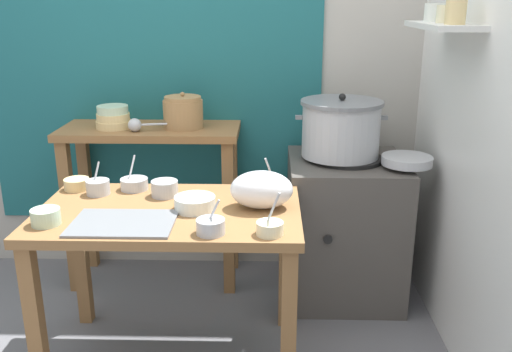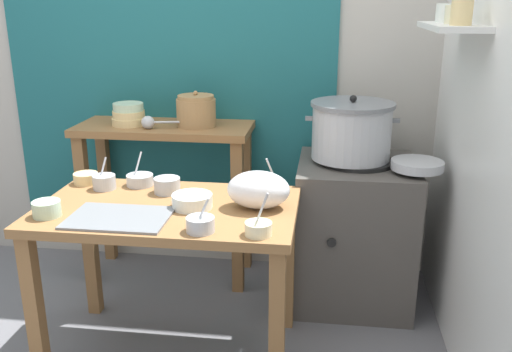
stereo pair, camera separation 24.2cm
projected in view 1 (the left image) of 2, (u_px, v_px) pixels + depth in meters
name	position (u px, v px, depth m)	size (l,w,h in m)	color
wall_back	(194.00, 47.00, 3.10)	(4.40, 0.12, 2.60)	#B2ADA3
wall_right	(491.00, 67.00, 2.22)	(0.30, 3.20, 2.60)	white
prep_table	(170.00, 233.00, 2.35)	(1.10, 0.66, 0.72)	olive
back_shelf_table	(152.00, 167.00, 3.05)	(0.96, 0.40, 0.90)	olive
stove_block	(344.00, 227.00, 2.99)	(0.60, 0.61, 0.78)	#4C4742
steamer_pot	(341.00, 128.00, 2.84)	(0.47, 0.42, 0.33)	#B7BABF
clay_pot	(183.00, 112.00, 2.95)	(0.21, 0.21, 0.19)	#A37A4C
bowl_stack_enamel	(113.00, 118.00, 2.95)	(0.19, 0.19, 0.12)	#E5C684
ladle	(137.00, 125.00, 2.88)	(0.27, 0.09, 0.07)	#B7BABF
serving_tray	(123.00, 223.00, 2.16)	(0.40, 0.28, 0.01)	slate
plastic_bag	(262.00, 190.00, 2.31)	(0.26, 0.19, 0.16)	white
wide_pan	(407.00, 160.00, 2.73)	(0.25, 0.25, 0.04)	#B7BABF
prep_bowl_0	(165.00, 188.00, 2.46)	(0.12, 0.12, 0.07)	#B7BABF
prep_bowl_1	(211.00, 226.00, 2.07)	(0.11, 0.11, 0.13)	#B7BABF
prep_bowl_2	(46.00, 216.00, 2.15)	(0.11, 0.11, 0.06)	#B7D1AD
prep_bowl_3	(77.00, 184.00, 2.55)	(0.11, 0.11, 0.05)	#E5C684
prep_bowl_4	(195.00, 203.00, 2.30)	(0.17, 0.17, 0.06)	silver
prep_bowl_5	(98.00, 187.00, 2.49)	(0.11, 0.11, 0.14)	#B7BABF
prep_bowl_6	(270.00, 227.00, 2.06)	(0.10, 0.10, 0.17)	beige
prep_bowl_7	(269.00, 185.00, 2.53)	(0.12, 0.12, 0.17)	#B7BABF
prep_bowl_8	(134.00, 183.00, 2.55)	(0.13, 0.13, 0.15)	#B7BABF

